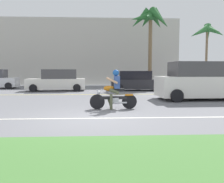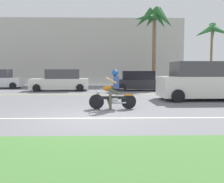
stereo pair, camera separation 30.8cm
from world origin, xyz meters
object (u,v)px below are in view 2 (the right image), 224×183
(parked_car_1, at_px, (61,81))
(palm_tree_0, at_px, (212,33))
(motorcyclist, at_px, (113,92))
(parked_car_0, at_px, (0,80))
(parked_car_3, at_px, (222,82))
(suv_nearby, at_px, (203,81))
(parked_car_2, at_px, (140,81))
(palm_tree_1, at_px, (154,21))

(parked_car_1, height_order, palm_tree_0, palm_tree_0)
(motorcyclist, relative_size, parked_car_0, 0.51)
(parked_car_1, distance_m, parked_car_3, 12.66)
(suv_nearby, height_order, parked_car_2, suv_nearby)
(suv_nearby, bearing_deg, parked_car_0, 148.52)
(parked_car_1, distance_m, palm_tree_1, 10.28)
(motorcyclist, height_order, palm_tree_1, palm_tree_1)
(parked_car_2, bearing_deg, parked_car_1, -179.32)
(palm_tree_0, bearing_deg, suv_nearby, -115.46)
(suv_nearby, xyz_separation_m, palm_tree_1, (-0.69, 9.92, 5.15))
(suv_nearby, xyz_separation_m, parked_car_1, (-8.62, 6.18, -0.21))
(suv_nearby, relative_size, parked_car_2, 1.10)
(suv_nearby, xyz_separation_m, parked_car_2, (-2.43, 6.25, -0.26))
(parked_car_1, bearing_deg, parked_car_3, 0.16)
(parked_car_0, bearing_deg, suv_nearby, -31.48)
(suv_nearby, xyz_separation_m, palm_tree_0, (4.66, 9.79, 4.04))
(palm_tree_0, relative_size, palm_tree_1, 0.81)
(parked_car_0, xyz_separation_m, parked_car_1, (5.82, -2.67, -0.00))
(parked_car_1, xyz_separation_m, palm_tree_0, (13.28, 3.61, 4.25))
(parked_car_0, relative_size, palm_tree_1, 0.50)
(parked_car_2, distance_m, palm_tree_0, 9.02)
(palm_tree_1, bearing_deg, parked_car_0, -175.53)
(palm_tree_0, bearing_deg, parked_car_1, -164.80)
(parked_car_3, bearing_deg, palm_tree_1, 141.90)
(palm_tree_0, bearing_deg, parked_car_3, -99.89)
(suv_nearby, bearing_deg, parked_car_3, 56.99)
(palm_tree_1, bearing_deg, parked_car_1, -154.76)
(motorcyclist, relative_size, parked_car_2, 0.45)
(motorcyclist, relative_size, suv_nearby, 0.40)
(parked_car_1, xyz_separation_m, parked_car_2, (6.19, 0.07, -0.05))
(parked_car_0, height_order, parked_car_3, parked_car_0)
(palm_tree_1, bearing_deg, motorcyclist, -107.65)
(suv_nearby, relative_size, parked_car_3, 1.27)
(motorcyclist, xyz_separation_m, suv_nearby, (4.81, 3.02, 0.30))
(parked_car_0, bearing_deg, parked_car_3, -8.10)
(parked_car_3, height_order, palm_tree_1, palm_tree_1)
(suv_nearby, distance_m, parked_car_0, 16.93)
(parked_car_0, height_order, parked_car_1, parked_car_0)
(parked_car_2, bearing_deg, parked_car_3, -0.35)
(parked_car_0, xyz_separation_m, palm_tree_1, (13.75, 1.07, 5.35))
(parked_car_2, height_order, palm_tree_0, palm_tree_0)
(parked_car_1, relative_size, palm_tree_1, 0.61)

